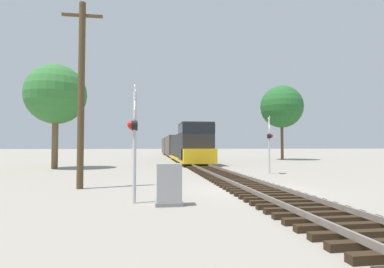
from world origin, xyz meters
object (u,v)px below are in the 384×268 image
object	(u,v)px
crossing_signal_far	(270,139)
relay_cabinet	(169,185)
crossing_signal_near	(134,131)
freight_train	(176,146)
tree_mid_background	(282,107)
tree_far_right	(56,95)
utility_pole	(81,92)

from	to	relation	value
crossing_signal_far	relay_cabinet	bearing A→B (deg)	159.05
crossing_signal_near	relay_cabinet	bearing A→B (deg)	63.55
freight_train	tree_mid_background	size ratio (longest dim) A/B	4.88
tree_far_right	tree_mid_background	size ratio (longest dim) A/B	0.86
crossing_signal_far	tree_mid_background	xyz separation A→B (m)	(10.22, 20.12, 5.04)
tree_mid_background	tree_far_right	bearing A→B (deg)	-154.08
crossing_signal_far	tree_mid_background	world-z (taller)	tree_mid_background
crossing_signal_near	tree_far_right	size ratio (longest dim) A/B	0.44
relay_cabinet	tree_mid_background	size ratio (longest dim) A/B	0.13
utility_pole	tree_mid_background	bearing A→B (deg)	50.10
relay_cabinet	tree_mid_background	bearing A→B (deg)	59.39
utility_pole	freight_train	bearing A→B (deg)	78.46
relay_cabinet	tree_far_right	bearing A→B (deg)	116.69
crossing_signal_far	utility_pole	world-z (taller)	utility_pole
tree_mid_background	freight_train	bearing A→B (deg)	140.47
tree_far_right	tree_mid_background	distance (m)	29.40
crossing_signal_near	tree_mid_background	xyz separation A→B (m)	(18.94, 29.49, 5.04)
crossing_signal_far	tree_far_right	xyz separation A→B (m)	(-16.20, 7.28, 3.92)
relay_cabinet	utility_pole	xyz separation A→B (m)	(-3.72, 4.33, 3.71)
crossing_signal_near	tree_mid_background	size ratio (longest dim) A/B	0.38
utility_pole	tree_far_right	distance (m)	13.92
tree_far_right	tree_mid_background	xyz separation A→B (m)	(26.42, 12.84, 1.12)
tree_far_right	tree_mid_background	world-z (taller)	tree_mid_background
relay_cabinet	tree_far_right	size ratio (longest dim) A/B	0.15
freight_train	utility_pole	size ratio (longest dim) A/B	5.99
crossing_signal_near	tree_far_right	xyz separation A→B (m)	(-7.48, 16.65, 3.92)
crossing_signal_near	relay_cabinet	xyz separation A→B (m)	(1.16, -0.55, -1.75)
crossing_signal_far	crossing_signal_near	bearing A→B (deg)	153.40
utility_pole	tree_mid_background	distance (m)	33.66
utility_pole	crossing_signal_near	bearing A→B (deg)	-55.95
relay_cabinet	crossing_signal_near	bearing A→B (deg)	154.75
crossing_signal_far	freight_train	bearing A→B (deg)	23.00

